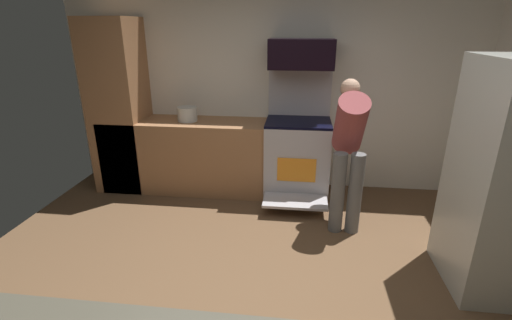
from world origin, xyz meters
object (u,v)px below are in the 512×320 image
object	(u,v)px
oven_range	(297,155)
stock_pot	(187,114)
person_cook	(349,145)
microwave	(301,54)

from	to	relation	value
oven_range	stock_pot	distance (m)	1.44
stock_pot	person_cook	bearing A→B (deg)	-21.00
microwave	stock_pot	bearing A→B (deg)	-176.62
oven_range	stock_pot	world-z (taller)	oven_range
oven_range	person_cook	size ratio (longest dim) A/B	1.02
microwave	oven_range	bearing A→B (deg)	-90.00
microwave	person_cook	world-z (taller)	microwave
person_cook	stock_pot	size ratio (longest dim) A/B	6.18
oven_range	microwave	xyz separation A→B (m)	(0.00, 0.09, 1.19)
microwave	person_cook	distance (m)	1.24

